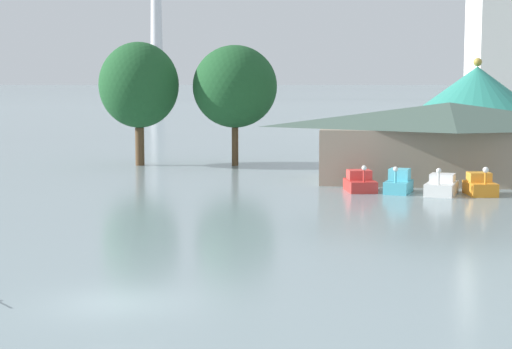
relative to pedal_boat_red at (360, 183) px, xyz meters
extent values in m
plane|color=gray|center=(-7.21, -28.15, -0.53)|extent=(2000.00, 2000.00, 0.00)
cube|color=red|center=(0.02, -0.07, -0.17)|extent=(2.24, 3.04, 0.71)
cube|color=#E8423C|center=(-0.06, 0.26, 0.49)|extent=(1.67, 1.51, 0.60)
cylinder|color=red|center=(0.25, -1.14, 0.55)|extent=(0.14, 0.14, 0.72)
sphere|color=white|center=(0.25, -1.14, 1.07)|extent=(0.31, 0.31, 0.31)
cube|color=#4CB7CC|center=(2.38, -0.60, -0.15)|extent=(1.95, 2.73, 0.76)
cube|color=#5DCDE2|center=(2.45, -0.30, 0.60)|extent=(1.44, 1.35, 0.73)
cylinder|color=#4CB7CC|center=(2.17, -1.57, 0.57)|extent=(0.14, 0.14, 0.68)
sphere|color=white|center=(2.17, -1.57, 1.07)|extent=(0.31, 0.31, 0.31)
cube|color=white|center=(4.96, -1.05, -0.15)|extent=(2.32, 3.28, 0.75)
cube|color=white|center=(5.05, -0.69, 0.48)|extent=(1.70, 1.63, 0.50)
cylinder|color=white|center=(4.69, -2.21, 0.57)|extent=(0.14, 0.14, 0.69)
sphere|color=white|center=(4.69, -2.21, 1.07)|extent=(0.32, 0.32, 0.32)
cube|color=orange|center=(7.30, -0.91, -0.13)|extent=(1.95, 2.72, 0.80)
cube|color=gold|center=(7.25, -0.60, 0.55)|extent=(1.49, 1.32, 0.57)
cylinder|color=orange|center=(7.46, -1.90, 0.61)|extent=(0.14, 0.14, 0.68)
sphere|color=white|center=(7.46, -1.90, 1.13)|extent=(0.36, 0.36, 0.36)
cube|color=gray|center=(5.92, 5.67, 1.33)|extent=(17.30, 7.19, 3.70)
pyramid|color=#42564C|center=(5.92, 5.67, 4.05)|extent=(18.68, 8.27, 1.76)
cylinder|color=brown|center=(9.27, 18.52, 1.63)|extent=(7.85, 7.85, 4.31)
cone|color=teal|center=(9.27, 18.52, 5.66)|extent=(10.22, 10.22, 3.76)
sphere|color=#B7993D|center=(9.27, 18.52, 7.89)|extent=(0.70, 0.70, 0.70)
cylinder|color=brown|center=(-18.10, 13.77, 1.02)|extent=(0.73, 0.73, 3.09)
ellipsoid|color=#1E5128|center=(-18.10, 13.77, 6.04)|extent=(6.49, 6.49, 6.94)
cylinder|color=brown|center=(-10.32, 14.56, 1.03)|extent=(0.54, 0.54, 3.11)
ellipsoid|color=#1E5128|center=(-10.32, 14.56, 5.91)|extent=(6.83, 6.83, 6.66)
camera|label=1|loc=(0.61, -53.69, 6.54)|focal=59.68mm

